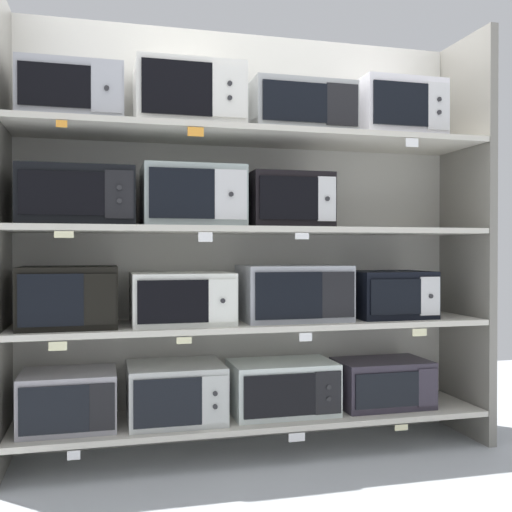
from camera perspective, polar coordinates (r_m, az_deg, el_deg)
The scene contains 34 objects.
back_panel at distance 3.51m, azimuth -1.12°, elevation 1.88°, with size 2.73×0.04×2.36m, color beige.
upright_right at distance 3.78m, azimuth 19.44°, elevation 1.75°, with size 0.05×0.51×2.36m, color gray.
shelf_0 at distance 3.36m, azimuth 0.00°, elevation -15.12°, with size 2.53×0.51×0.03m, color beige.
microwave_0 at distance 3.23m, azimuth -17.43°, elevation -12.95°, with size 0.47×0.38×0.28m.
microwave_1 at distance 3.24m, azimuth -7.68°, elevation -12.74°, with size 0.49×0.43×0.30m.
microwave_2 at distance 3.36m, azimuth 2.53°, elevation -12.39°, with size 0.57×0.38×0.28m.
microwave_3 at distance 3.58m, azimuth 11.95°, elevation -11.75°, with size 0.52×0.35×0.26m.
price_tag_0 at distance 3.03m, azimuth -16.98°, elevation -17.71°, with size 0.06×0.00×0.04m, color white.
price_tag_1 at distance 3.18m, azimuth 3.91°, elevation -16.86°, with size 0.09×0.00×0.04m, color white.
price_tag_2 at distance 3.40m, azimuth 13.69°, elevation -15.60°, with size 0.08×0.00×0.03m, color beige.
shelf_1 at distance 3.26m, azimuth 0.00°, elevation -6.49°, with size 2.53×0.51×0.03m, color beige.
microwave_4 at distance 3.15m, azimuth -17.40°, elevation -3.72°, with size 0.47×0.41×0.30m.
microwave_5 at distance 3.17m, azimuth -7.12°, elevation -4.00°, with size 0.52×0.43×0.27m.
microwave_6 at distance 3.30m, azimuth 3.59°, elevation -3.52°, with size 0.58×0.39×0.30m.
microwave_7 at distance 3.53m, azimuth 12.59°, elevation -3.57°, with size 0.44×0.39×0.27m.
price_tag_3 at distance 2.92m, azimuth -18.37°, elevation -8.16°, with size 0.08×0.00×0.04m, color beige.
price_tag_4 at distance 2.94m, azimuth -6.86°, elevation -8.00°, with size 0.07×0.00×0.03m, color beige.
price_tag_5 at distance 3.08m, azimuth 4.75°, elevation -7.70°, with size 0.07×0.00×0.04m, color white.
price_tag_6 at distance 3.34m, azimuth 15.32°, elevation -7.04°, with size 0.08×0.00×0.04m, color beige.
shelf_2 at distance 3.24m, azimuth 0.00°, elevation 2.46°, with size 2.53×0.51×0.03m, color beige.
microwave_8 at distance 3.15m, azimuth -16.65°, elevation 5.41°, with size 0.56×0.41×0.29m.
microwave_9 at distance 3.18m, azimuth -6.14°, elevation 5.59°, with size 0.52×0.43×0.31m.
microwave_10 at distance 3.29m, azimuth 2.87°, elevation 5.23°, with size 0.44×0.42×0.29m.
price_tag_7 at distance 2.89m, azimuth -17.84°, elevation 1.97°, with size 0.09×0.00×0.03m, color beige.
price_tag_8 at distance 2.92m, azimuth -4.84°, elevation 1.82°, with size 0.07×0.00×0.05m, color white.
price_tag_9 at distance 3.04m, azimuth 4.41°, elevation 1.91°, with size 0.07×0.00×0.03m, color white.
shelf_3 at distance 3.30m, azimuth 0.00°, elevation 11.33°, with size 2.53×0.51×0.03m, color beige.
microwave_11 at distance 3.23m, azimuth -17.16°, elevation 14.40°, with size 0.50×0.38×0.29m.
microwave_12 at distance 3.26m, azimuth -6.49°, elevation 14.66°, with size 0.55×0.43×0.33m.
microwave_13 at distance 3.39m, azimuth 4.13°, elevation 13.67°, with size 0.56×0.38×0.28m.
microwave_14 at distance 3.62m, azimuth 13.09°, elevation 13.22°, with size 0.48×0.39×0.33m.
price_tag_10 at distance 2.94m, azimuth -18.04°, elevation 11.90°, with size 0.05×0.00×0.03m, color orange.
price_tag_11 at distance 2.97m, azimuth -5.78°, elevation 11.71°, with size 0.08×0.00×0.04m, color orange.
price_tag_12 at distance 3.34m, azimuth 14.65°, elevation 10.42°, with size 0.07×0.00×0.05m, color white.
Camera 1 is at (-0.80, -3.14, 1.10)m, focal length 41.96 mm.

